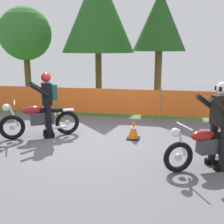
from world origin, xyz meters
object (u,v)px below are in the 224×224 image
motorcycle_trailing (40,119)px  rider_lead (221,120)px  motorcycle_lead (209,147)px  rider_trailing (47,101)px  traffic_cone (133,129)px

motorcycle_trailing → rider_lead: 4.44m
motorcycle_lead → rider_lead: 0.55m
rider_lead → rider_trailing: 4.26m
motorcycle_lead → rider_trailing: (-3.87, 1.38, 0.51)m
motorcycle_lead → traffic_cone: motorcycle_lead is taller
motorcycle_trailing → motorcycle_lead: bearing=133.2°
rider_lead → traffic_cone: rider_lead is taller
rider_lead → motorcycle_trailing: bearing=-41.8°
rider_lead → traffic_cone: bearing=-65.0°
motorcycle_trailing → rider_trailing: size_ratio=1.09×
motorcycle_trailing → traffic_cone: 2.46m
motorcycle_trailing → traffic_cone: motorcycle_trailing is taller
rider_lead → rider_trailing: size_ratio=1.00×
motorcycle_trailing → rider_trailing: 0.53m
motorcycle_lead → rider_trailing: size_ratio=1.05×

